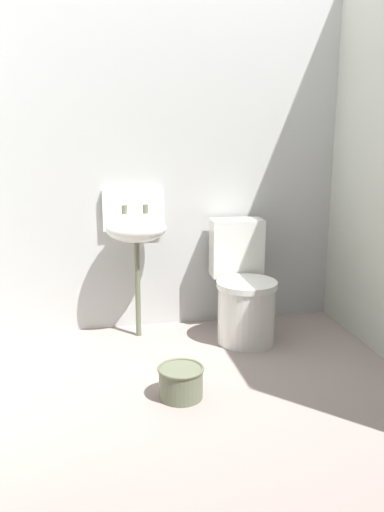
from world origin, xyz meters
TOP-DOWN VIEW (x-y plane):
  - ground_plane at (0.00, 0.00)m, footprint 2.81×2.53m
  - wall_back at (0.00, 1.12)m, footprint 2.81×0.10m
  - toilet_near_wall at (0.45, 0.72)m, footprint 0.42×0.60m
  - sink at (-0.25, 0.90)m, footprint 0.42×0.35m
  - bucket at (-0.12, -0.04)m, footprint 0.25×0.25m

SIDE VIEW (x-z plane):
  - ground_plane at x=0.00m, z-range -0.08..0.00m
  - bucket at x=-0.12m, z-range 0.00..0.18m
  - toilet_near_wall at x=0.45m, z-range -0.07..0.71m
  - sink at x=-0.25m, z-range 0.26..1.25m
  - wall_back at x=0.00m, z-range 0.00..2.39m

